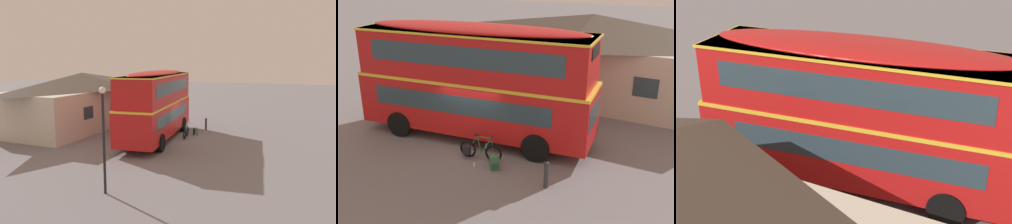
# 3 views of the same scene
# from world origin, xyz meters

# --- Properties ---
(ground_plane) EXTENTS (120.00, 120.00, 0.00)m
(ground_plane) POSITION_xyz_m (0.00, 0.00, 0.00)
(ground_plane) COLOR slate
(double_decker_bus) EXTENTS (10.05, 3.30, 4.79)m
(double_decker_bus) POSITION_xyz_m (-0.47, 0.98, 2.64)
(double_decker_bus) COLOR black
(double_decker_bus) RESTS_ON ground
(touring_bicycle) EXTENTS (1.73, 0.56, 1.00)m
(touring_bicycle) POSITION_xyz_m (0.69, -0.80, 0.37)
(touring_bicycle) COLOR black
(touring_bicycle) RESTS_ON ground
(backpack_on_ground) EXTENTS (0.40, 0.39, 0.58)m
(backpack_on_ground) POSITION_xyz_m (1.60, -1.24, 0.30)
(backpack_on_ground) COLOR #386642
(backpack_on_ground) RESTS_ON ground
(water_bottle_clear_plastic) EXTENTS (0.07, 0.07, 0.26)m
(water_bottle_clear_plastic) POSITION_xyz_m (0.86, -1.42, 0.12)
(water_bottle_clear_plastic) COLOR silver
(water_bottle_clear_plastic) RESTS_ON ground
(pub_building) EXTENTS (14.78, 7.12, 4.46)m
(pub_building) POSITION_xyz_m (2.23, 8.81, 2.27)
(pub_building) COLOR beige
(pub_building) RESTS_ON ground
(kerb_bollard) EXTENTS (0.16, 0.16, 0.97)m
(kerb_bollard) POSITION_xyz_m (3.70, -1.54, 0.50)
(kerb_bollard) COLOR #333338
(kerb_bollard) RESTS_ON ground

